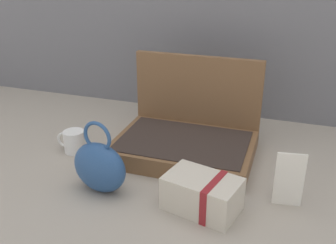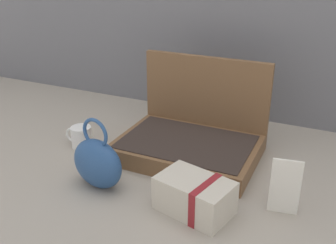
% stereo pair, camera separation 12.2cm
% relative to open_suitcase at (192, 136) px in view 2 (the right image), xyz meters
% --- Properties ---
extents(ground_plane, '(6.00, 6.00, 0.00)m').
position_rel_open_suitcase_xyz_m(ground_plane, '(-0.03, -0.15, -0.07)').
color(ground_plane, '#9E9384').
extents(open_suitcase, '(0.48, 0.36, 0.33)m').
position_rel_open_suitcase_xyz_m(open_suitcase, '(0.00, 0.00, 0.00)').
color(open_suitcase, brown).
rests_on(open_suitcase, ground_plane).
extents(teal_pouch_handbag, '(0.19, 0.12, 0.23)m').
position_rel_open_suitcase_xyz_m(teal_pouch_handbag, '(-0.18, -0.33, 0.02)').
color(teal_pouch_handbag, '#284C7F').
rests_on(teal_pouch_handbag, ground_plane).
extents(cream_toiletry_bag, '(0.23, 0.17, 0.10)m').
position_rel_open_suitcase_xyz_m(cream_toiletry_bag, '(0.14, -0.32, -0.02)').
color(cream_toiletry_bag, beige).
rests_on(cream_toiletry_bag, ground_plane).
extents(coffee_mug, '(0.11, 0.08, 0.08)m').
position_rel_open_suitcase_xyz_m(coffee_mug, '(-0.39, -0.13, -0.03)').
color(coffee_mug, white).
rests_on(coffee_mug, ground_plane).
extents(info_card_left, '(0.08, 0.02, 0.17)m').
position_rel_open_suitcase_xyz_m(info_card_left, '(0.36, -0.23, 0.02)').
color(info_card_left, white).
rests_on(info_card_left, ground_plane).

